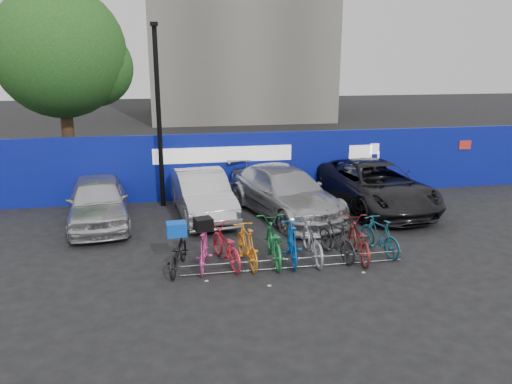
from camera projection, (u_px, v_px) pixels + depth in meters
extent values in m
plane|color=black|center=(289.00, 259.00, 12.89)|extent=(100.00, 100.00, 0.00)
cube|color=navy|center=(250.00, 165.00, 18.27)|extent=(22.00, 0.15, 2.40)
cube|color=white|center=(223.00, 155.00, 17.88)|extent=(5.00, 0.02, 0.55)
cube|color=white|center=(361.00, 152.00, 18.79)|extent=(1.20, 0.02, 0.90)
cube|color=red|center=(465.00, 145.00, 19.48)|extent=(0.50, 0.02, 0.35)
cylinder|color=#382314|center=(68.00, 132.00, 20.66)|extent=(0.50, 0.50, 4.00)
sphere|color=#184D18|center=(60.00, 52.00, 19.81)|extent=(5.20, 5.20, 5.20)
sphere|color=#184D18|center=(94.00, 67.00, 20.45)|extent=(3.20, 3.20, 3.20)
cylinder|color=black|center=(159.00, 120.00, 16.67)|extent=(0.16, 0.16, 6.00)
cube|color=black|center=(154.00, 24.00, 15.86)|extent=(0.25, 0.50, 0.12)
cylinder|color=#595B60|center=(295.00, 258.00, 12.25)|extent=(5.60, 0.03, 0.03)
cylinder|color=#595B60|center=(295.00, 267.00, 12.31)|extent=(5.60, 0.03, 0.03)
cylinder|color=#595B60|center=(189.00, 272.00, 11.85)|extent=(0.03, 0.03, 0.28)
cylinder|color=#595B60|center=(243.00, 268.00, 12.07)|extent=(0.03, 0.03, 0.28)
cylinder|color=#595B60|center=(295.00, 264.00, 12.29)|extent=(0.03, 0.03, 0.28)
cylinder|color=#595B60|center=(345.00, 260.00, 12.51)|extent=(0.03, 0.03, 0.28)
cylinder|color=#595B60|center=(393.00, 256.00, 12.73)|extent=(0.03, 0.03, 0.28)
imported|color=#BBBBC0|center=(98.00, 201.00, 15.40)|extent=(2.28, 4.57, 1.50)
imported|color=#BCBDC1|center=(202.00, 194.00, 16.19)|extent=(2.05, 4.59, 1.46)
imported|color=#A5A6AA|center=(284.00, 192.00, 16.32)|extent=(3.64, 5.70, 1.54)
imported|color=black|center=(374.00, 185.00, 17.11)|extent=(3.06, 5.85, 1.57)
imported|color=black|center=(178.00, 253.00, 12.16)|extent=(0.98, 1.80, 0.90)
imported|color=#D03D8B|center=(204.00, 249.00, 12.27)|extent=(0.73, 1.71, 1.00)
imported|color=red|center=(226.00, 246.00, 12.49)|extent=(1.10, 1.98, 0.99)
imported|color=orange|center=(247.00, 245.00, 12.44)|extent=(0.70, 1.78, 1.04)
imported|color=#1A7638|center=(273.00, 241.00, 12.68)|extent=(0.81, 2.07, 1.07)
imported|color=#094AAD|center=(292.00, 243.00, 12.60)|extent=(0.70, 1.79, 1.05)
imported|color=#97989E|center=(312.00, 240.00, 12.81)|extent=(0.73, 1.96, 1.02)
imported|color=#242426|center=(336.00, 239.00, 12.88)|extent=(0.88, 1.80, 1.04)
imported|color=maroon|center=(358.00, 239.00, 12.87)|extent=(0.87, 2.00, 1.02)
imported|color=#185469|center=(380.00, 236.00, 13.16)|extent=(0.87, 1.72, 1.00)
cube|color=blue|center=(176.00, 229.00, 11.99)|extent=(0.50, 0.40, 0.34)
cube|color=black|center=(203.00, 224.00, 12.10)|extent=(0.49, 0.46, 0.30)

